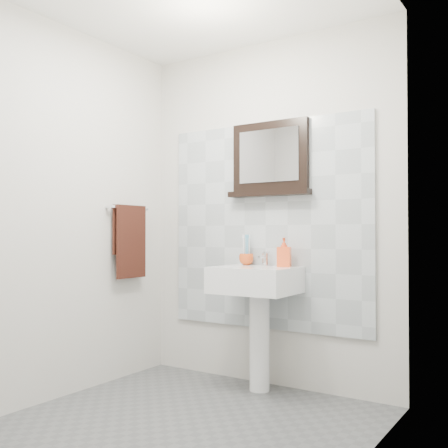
{
  "coord_description": "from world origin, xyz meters",
  "views": [
    {
      "loc": [
        1.82,
        -2.27,
        1.09
      ],
      "look_at": [
        -0.02,
        0.55,
        1.15
      ],
      "focal_mm": 42.0,
      "sensor_mm": 36.0,
      "label": 1
    }
  ],
  "objects_px": {
    "toothbrush_cup": "(246,259)",
    "soap_dispenser": "(284,252)",
    "framed_mirror": "(270,161)",
    "pedestal_sink": "(256,293)",
    "hand_towel": "(130,236)"
  },
  "relations": [
    {
      "from": "pedestal_sink",
      "to": "framed_mirror",
      "type": "height_order",
      "value": "framed_mirror"
    },
    {
      "from": "soap_dispenser",
      "to": "hand_towel",
      "type": "xyz_separation_m",
      "value": [
        -1.14,
        -0.31,
        0.11
      ]
    },
    {
      "from": "toothbrush_cup",
      "to": "hand_towel",
      "type": "height_order",
      "value": "hand_towel"
    },
    {
      "from": "toothbrush_cup",
      "to": "soap_dispenser",
      "type": "relative_size",
      "value": 0.52
    },
    {
      "from": "toothbrush_cup",
      "to": "framed_mirror",
      "type": "relative_size",
      "value": 0.16
    },
    {
      "from": "pedestal_sink",
      "to": "toothbrush_cup",
      "type": "distance_m",
      "value": 0.31
    },
    {
      "from": "soap_dispenser",
      "to": "hand_towel",
      "type": "distance_m",
      "value": 1.19
    },
    {
      "from": "pedestal_sink",
      "to": "toothbrush_cup",
      "type": "relative_size",
      "value": 9.21
    },
    {
      "from": "pedestal_sink",
      "to": "toothbrush_cup",
      "type": "xyz_separation_m",
      "value": [
        -0.16,
        0.14,
        0.22
      ]
    },
    {
      "from": "pedestal_sink",
      "to": "soap_dispenser",
      "type": "bearing_deg",
      "value": 31.46
    },
    {
      "from": "hand_towel",
      "to": "framed_mirror",
      "type": "bearing_deg",
      "value": 21.95
    },
    {
      "from": "soap_dispenser",
      "to": "pedestal_sink",
      "type": "bearing_deg",
      "value": -166.73
    },
    {
      "from": "toothbrush_cup",
      "to": "framed_mirror",
      "type": "xyz_separation_m",
      "value": [
        0.17,
        0.04,
        0.71
      ]
    },
    {
      "from": "soap_dispenser",
      "to": "hand_towel",
      "type": "bearing_deg",
      "value": 177.15
    },
    {
      "from": "hand_towel",
      "to": "soap_dispenser",
      "type": "bearing_deg",
      "value": 15.34
    }
  ]
}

